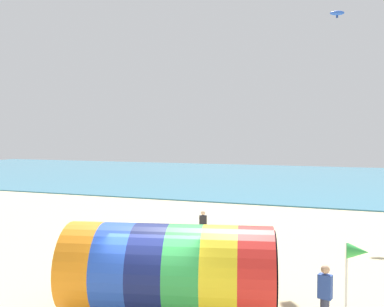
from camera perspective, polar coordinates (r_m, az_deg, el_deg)
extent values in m
cube|color=teal|center=(51.77, 14.06, -3.27)|extent=(120.00, 40.00, 0.10)
cylinder|color=orange|center=(13.53, -13.87, -14.43)|extent=(1.55, 2.81, 2.66)
cylinder|color=blue|center=(13.22, -9.70, -14.80)|extent=(1.55, 2.81, 2.66)
cylinder|color=navy|center=(12.98, -5.33, -15.10)|extent=(1.55, 2.81, 2.66)
cylinder|color=green|center=(12.81, -0.81, -15.33)|extent=(1.55, 2.81, 2.66)
cylinder|color=yellow|center=(12.72, 3.80, -15.47)|extent=(1.55, 2.81, 2.66)
cylinder|color=red|center=(12.71, 8.46, -15.51)|extent=(1.55, 2.81, 2.66)
cylinder|color=black|center=(12.73, 10.88, -15.49)|extent=(0.59, 2.40, 2.44)
cube|color=#2D4CA5|center=(12.49, 17.32, -16.57)|extent=(0.40, 0.30, 0.65)
sphere|color=tan|center=(12.34, 17.35, -14.53)|extent=(0.24, 0.24, 0.24)
ellipsoid|color=blue|center=(28.73, 18.78, 17.32)|extent=(0.92, 0.51, 0.30)
cube|color=navy|center=(28.68, 18.78, 16.96)|extent=(0.13, 0.05, 0.22)
cylinder|color=black|center=(21.04, 1.47, -10.83)|extent=(0.24, 0.24, 0.77)
cube|color=#232328|center=(20.90, 1.47, -9.03)|extent=(0.41, 0.33, 0.58)
sphere|color=beige|center=(20.82, 1.48, -7.91)|extent=(0.21, 0.21, 0.21)
cylinder|color=silver|center=(10.61, 19.83, -18.70)|extent=(0.05, 0.05, 2.89)
cone|color=green|center=(10.22, 21.21, -12.08)|extent=(0.45, 0.36, 0.36)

